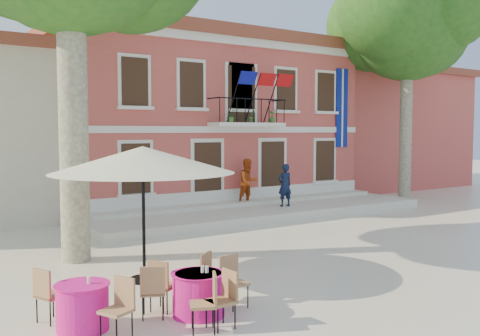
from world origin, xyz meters
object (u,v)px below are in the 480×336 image
pedestrian_orange (248,182)px  cafe_table_1 (201,292)px  cafe_table_2 (196,292)px  cafe_table_0 (82,305)px  patio_umbrella (143,160)px  plane_tree_east (408,19)px  pedestrian_navy (285,185)px

pedestrian_orange → cafe_table_1: pedestrian_orange is taller
pedestrian_orange → cafe_table_2: pedestrian_orange is taller
pedestrian_orange → cafe_table_0: (-9.50, -8.87, -0.80)m
patio_umbrella → cafe_table_2: (-0.13, -2.53, -2.20)m
cafe_table_2 → plane_tree_east: bearing=27.5°
pedestrian_orange → cafe_table_1: 12.07m
pedestrian_navy → plane_tree_east: bearing=-175.3°
pedestrian_orange → cafe_table_1: size_ratio=0.98×
pedestrian_orange → cafe_table_2: bearing=-129.6°
plane_tree_east → cafe_table_2: (-15.75, -8.21, -7.94)m
cafe_table_1 → cafe_table_2: (-0.06, 0.05, 0.00)m
plane_tree_east → pedestrian_orange: size_ratio=6.15×
patio_umbrella → pedestrian_navy: size_ratio=2.36×
cafe_table_1 → cafe_table_2: 0.08m
pedestrian_navy → pedestrian_orange: pedestrian_orange is taller
pedestrian_orange → patio_umbrella: bearing=-138.1°
pedestrian_orange → cafe_table_0: pedestrian_orange is taller
plane_tree_east → cafe_table_1: (-15.69, -8.26, -7.94)m
pedestrian_orange → pedestrian_navy: bearing=-52.1°
patio_umbrella → cafe_table_0: patio_umbrella is taller
pedestrian_navy → cafe_table_0: pedestrian_navy is taller
pedestrian_orange → cafe_table_0: size_ratio=0.96×
plane_tree_east → pedestrian_orange: plane_tree_east is taller
patio_umbrella → cafe_table_2: 3.35m
cafe_table_0 → cafe_table_2: bearing=-13.5°
patio_umbrella → cafe_table_2: size_ratio=2.10×
pedestrian_navy → cafe_table_0: 12.98m
patio_umbrella → cafe_table_0: 3.63m
cafe_table_1 → cafe_table_2: same height
cafe_table_1 → cafe_table_2: size_ratio=1.00×
patio_umbrella → pedestrian_navy: bearing=33.8°
pedestrian_navy → cafe_table_2: bearing=47.9°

